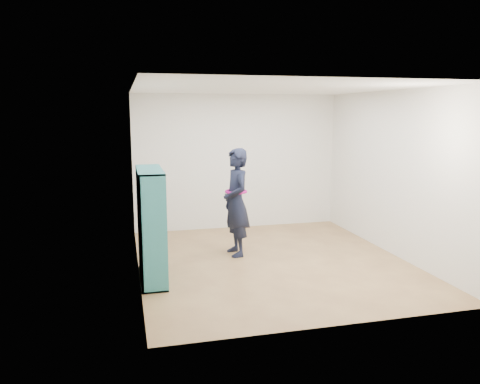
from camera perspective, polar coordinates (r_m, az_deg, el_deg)
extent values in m
plane|color=brown|center=(7.26, 3.96, -8.45)|extent=(4.50, 4.50, 0.00)
plane|color=white|center=(6.91, 4.22, 12.51)|extent=(4.50, 4.50, 0.00)
cube|color=white|center=(6.62, -12.59, 1.14)|extent=(0.02, 4.50, 2.60)
cube|color=white|center=(7.82, 18.16, 2.18)|extent=(0.02, 4.50, 2.60)
cube|color=white|center=(9.11, -0.33, 3.68)|extent=(4.00, 0.02, 2.60)
cube|color=white|center=(4.91, 12.29, -1.82)|extent=(4.00, 0.02, 2.60)
cube|color=teal|center=(5.91, -10.44, -5.18)|extent=(0.33, 0.02, 1.52)
cube|color=teal|center=(6.99, -11.05, -2.87)|extent=(0.33, 0.02, 1.52)
cube|color=teal|center=(6.66, -10.57, -10.18)|extent=(0.33, 1.14, 0.02)
cube|color=teal|center=(6.32, -10.99, 2.67)|extent=(0.33, 1.14, 0.02)
cube|color=teal|center=(6.44, -12.14, -3.99)|extent=(0.02, 1.14, 1.52)
cube|color=teal|center=(6.27, -10.67, -4.31)|extent=(0.31, 0.02, 1.47)
cube|color=teal|center=(6.63, -10.87, -3.56)|extent=(0.31, 0.02, 1.47)
cube|color=teal|center=(6.55, -10.67, -7.06)|extent=(0.31, 1.09, 0.02)
cube|color=teal|center=(6.45, -10.77, -3.93)|extent=(0.31, 1.09, 0.02)
cube|color=teal|center=(6.37, -10.88, -0.72)|extent=(0.31, 1.09, 0.02)
cube|color=beige|center=(6.30, -10.19, -10.87)|extent=(0.21, 0.13, 0.05)
cube|color=black|center=(6.11, -10.20, -6.93)|extent=(0.17, 0.15, 0.25)
cube|color=maroon|center=(6.01, -10.30, -3.60)|extent=(0.17, 0.15, 0.25)
cube|color=silver|center=(6.00, -10.51, -0.85)|extent=(0.21, 0.13, 0.08)
cube|color=navy|center=(6.56, -10.33, -9.08)|extent=(0.17, 0.15, 0.26)
cube|color=brown|center=(6.45, -10.43, -5.88)|extent=(0.17, 0.15, 0.28)
cube|color=#BFB28C|center=(6.44, -10.61, -3.60)|extent=(0.21, 0.13, 0.05)
cube|color=#26594C|center=(6.30, -10.63, 0.42)|extent=(0.17, 0.15, 0.25)
cube|color=beige|center=(6.90, -10.54, -8.02)|extent=(0.17, 0.15, 0.28)
cube|color=black|center=(6.87, -10.71, -5.79)|extent=(0.21, 0.13, 0.08)
cube|color=maroon|center=(6.72, -10.72, -2.32)|extent=(0.17, 0.15, 0.21)
cube|color=silver|center=(6.65, -10.83, 0.95)|extent=(0.17, 0.15, 0.26)
imported|color=black|center=(7.38, -0.48, -1.27)|extent=(0.47, 0.66, 1.71)
torus|color=#B70E7F|center=(7.35, -0.48, 0.06)|extent=(0.38, 0.38, 0.04)
cube|color=silver|center=(7.41, -1.76, -0.34)|extent=(0.05, 0.10, 0.13)
cube|color=black|center=(7.41, -1.76, -0.34)|extent=(0.05, 0.10, 0.13)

